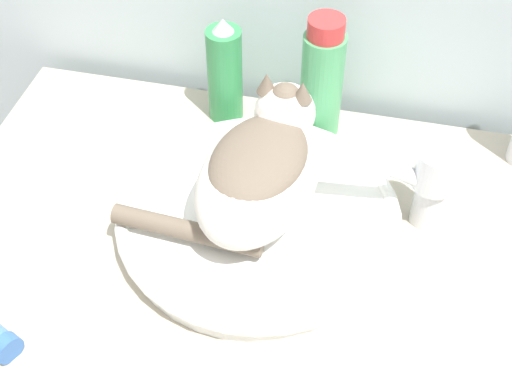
{
  "coord_description": "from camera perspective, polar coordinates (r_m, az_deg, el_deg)",
  "views": [
    {
      "loc": [
        0.16,
        -0.34,
        1.62
      ],
      "look_at": [
        0.01,
        0.31,
        0.92
      ],
      "focal_mm": 50.0,
      "sensor_mm": 36.0,
      "label": 1
    }
  ],
  "objects": [
    {
      "name": "vanity_counter",
      "position": [
        1.37,
        -0.49,
        -14.58
      ],
      "size": [
        0.92,
        0.61,
        0.83
      ],
      "color": "#B2A893",
      "rests_on": "ground_plane"
    },
    {
      "name": "cat",
      "position": [
        0.96,
        0.33,
        1.95
      ],
      "size": [
        0.29,
        0.27,
        0.16
      ],
      "rotation": [
        0.0,
        0.0,
        1.41
      ],
      "color": "silver",
      "rests_on": "sink_basin"
    },
    {
      "name": "mouthwash_bottle",
      "position": [
        1.14,
        5.3,
        8.97
      ],
      "size": [
        0.07,
        0.07,
        0.21
      ],
      "color": "#4CA366",
      "rests_on": "vanity_counter"
    },
    {
      "name": "spray_bottle_trigger",
      "position": [
        1.17,
        -2.51,
        9.49
      ],
      "size": [
        0.06,
        0.06,
        0.19
      ],
      "color": "#338C4C",
      "rests_on": "vanity_counter"
    },
    {
      "name": "faucet",
      "position": [
        1.02,
        13.39,
        0.96
      ],
      "size": [
        0.16,
        0.08,
        0.16
      ],
      "rotation": [
        0.0,
        0.0,
        -2.85
      ],
      "color": "silver",
      "rests_on": "vanity_counter"
    },
    {
      "name": "sink_basin",
      "position": [
        1.02,
        0.2,
        -2.05
      ],
      "size": [
        0.41,
        0.41,
        0.04
      ],
      "color": "white",
      "rests_on": "vanity_counter"
    }
  ]
}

